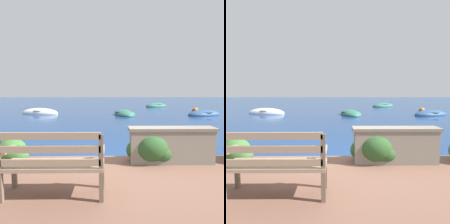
% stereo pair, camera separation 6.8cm
% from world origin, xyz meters
% --- Properties ---
extents(ground_plane, '(80.00, 80.00, 0.00)m').
position_xyz_m(ground_plane, '(0.00, 0.00, 0.00)').
color(ground_plane, navy).
extents(park_bench, '(1.38, 0.48, 0.93)m').
position_xyz_m(park_bench, '(-1.44, -1.81, 0.70)').
color(park_bench, brown).
rests_on(park_bench, patio_terrace).
extents(stone_wall, '(1.72, 0.38, 0.72)m').
position_xyz_m(stone_wall, '(0.56, -0.45, 0.58)').
color(stone_wall, gray).
rests_on(stone_wall, patio_terrace).
extents(hedge_clump_far_left, '(0.73, 0.52, 0.49)m').
position_xyz_m(hedge_clump_far_left, '(-2.64, -0.40, 0.43)').
color(hedge_clump_far_left, '#38662D').
rests_on(hedge_clump_far_left, patio_terrace).
extents(hedge_clump_left, '(0.95, 0.69, 0.65)m').
position_xyz_m(hedge_clump_left, '(0.15, -0.40, 0.50)').
color(hedge_clump_left, '#2D5628').
rests_on(hedge_clump_left, patio_terrace).
extents(rowboat_nearest, '(2.58, 1.81, 0.63)m').
position_xyz_m(rowboat_nearest, '(5.45, 9.15, 0.06)').
color(rowboat_nearest, '#2D517A').
rests_on(rowboat_nearest, ground_plane).
extents(rowboat_mid, '(1.68, 2.64, 0.60)m').
position_xyz_m(rowboat_mid, '(0.35, 9.50, 0.06)').
color(rowboat_mid, '#336B5B').
rests_on(rowboat_mid, ground_plane).
extents(rowboat_far, '(2.70, 1.36, 0.70)m').
position_xyz_m(rowboat_far, '(-5.35, 10.11, 0.06)').
color(rowboat_far, silver).
rests_on(rowboat_far, ground_plane).
extents(rowboat_outer, '(2.54, 2.06, 0.66)m').
position_xyz_m(rowboat_outer, '(3.87, 15.98, 0.06)').
color(rowboat_outer, '#336B5B').
rests_on(rowboat_outer, ground_plane).
extents(mooring_buoy, '(0.49, 0.49, 0.44)m').
position_xyz_m(mooring_buoy, '(5.85, 11.57, 0.08)').
color(mooring_buoy, orange).
rests_on(mooring_buoy, ground_plane).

